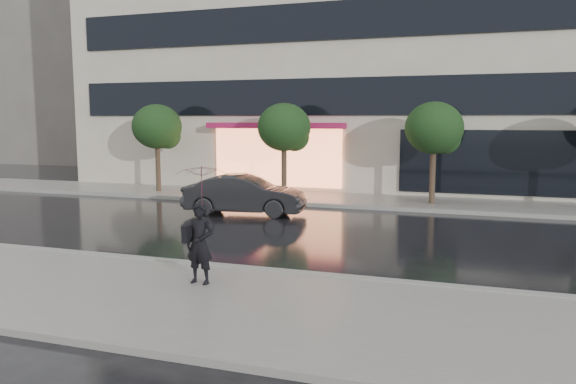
% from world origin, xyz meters
% --- Properties ---
extents(ground, '(120.00, 120.00, 0.00)m').
position_xyz_m(ground, '(0.00, 0.00, 0.00)').
color(ground, black).
rests_on(ground, ground).
extents(sidewalk_near, '(60.00, 4.50, 0.12)m').
position_xyz_m(sidewalk_near, '(0.00, -3.25, 0.06)').
color(sidewalk_near, slate).
rests_on(sidewalk_near, ground).
extents(sidewalk_far, '(60.00, 3.50, 0.12)m').
position_xyz_m(sidewalk_far, '(0.00, 10.25, 0.06)').
color(sidewalk_far, slate).
rests_on(sidewalk_far, ground).
extents(curb_near, '(60.00, 0.25, 0.14)m').
position_xyz_m(curb_near, '(0.00, -1.00, 0.07)').
color(curb_near, gray).
rests_on(curb_near, ground).
extents(curb_far, '(60.00, 0.25, 0.14)m').
position_xyz_m(curb_far, '(0.00, 8.50, 0.07)').
color(curb_far, gray).
rests_on(curb_far, ground).
extents(office_building, '(30.00, 12.76, 18.00)m').
position_xyz_m(office_building, '(-0.00, 17.97, 9.00)').
color(office_building, beige).
rests_on(office_building, ground).
extents(bg_building_left, '(14.00, 10.00, 12.00)m').
position_xyz_m(bg_building_left, '(-28.00, 26.00, 6.00)').
color(bg_building_left, '#59544F').
rests_on(bg_building_left, ground).
extents(tree_far_west, '(2.20, 2.20, 3.99)m').
position_xyz_m(tree_far_west, '(-8.94, 10.03, 2.92)').
color(tree_far_west, '#33261C').
rests_on(tree_far_west, ground).
extents(tree_mid_west, '(2.20, 2.20, 3.99)m').
position_xyz_m(tree_mid_west, '(-2.94, 10.03, 2.92)').
color(tree_mid_west, '#33261C').
rests_on(tree_mid_west, ground).
extents(tree_mid_east, '(2.20, 2.20, 3.99)m').
position_xyz_m(tree_mid_east, '(3.06, 10.03, 2.92)').
color(tree_mid_east, '#33261C').
rests_on(tree_mid_east, ground).
extents(parked_car, '(4.38, 2.01, 1.39)m').
position_xyz_m(parked_car, '(-3.09, 6.00, 0.70)').
color(parked_car, black).
rests_on(parked_car, ground).
extents(pedestrian_with_umbrella, '(1.05, 1.06, 2.33)m').
position_xyz_m(pedestrian_with_umbrella, '(-0.44, -2.38, 1.69)').
color(pedestrian_with_umbrella, black).
rests_on(pedestrian_with_umbrella, sidewalk_near).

